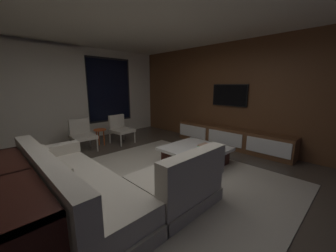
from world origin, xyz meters
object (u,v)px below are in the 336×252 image
accent_chair_by_curtain (82,133)px  mounted_tv (229,95)px  book_stack_on_coffee_table (205,146)px  media_console (230,138)px  accent_chair_near_window (120,127)px  console_table_behind_couch (14,203)px  coffee_table (195,155)px  side_stool (100,132)px  sectional_couch (104,187)px

accent_chair_by_curtain → mounted_tv: bearing=-37.1°
book_stack_on_coffee_table → media_console: (1.47, 0.22, -0.15)m
book_stack_on_coffee_table → accent_chair_near_window: (-0.34, 2.65, 0.03)m
mounted_tv → book_stack_on_coffee_table: bearing=-165.6°
book_stack_on_coffee_table → console_table_behind_couch: (-3.04, 0.25, 0.01)m
mounted_tv → coffee_table: bearing=-171.6°
console_table_behind_couch → side_stool: bearing=49.4°
media_console → mounted_tv: mounted_tv is taller
sectional_couch → side_stool: 2.89m
book_stack_on_coffee_table → accent_chair_by_curtain: accent_chair_by_curtain is taller
accent_chair_by_curtain → side_stool: (0.48, 0.02, -0.06)m
media_console → mounted_tv: bearing=47.5°
book_stack_on_coffee_table → console_table_behind_couch: 3.05m
media_console → mounted_tv: 1.13m
accent_chair_by_curtain → media_console: accent_chair_by_curtain is taller
book_stack_on_coffee_table → sectional_couch: bearing=176.9°
book_stack_on_coffee_table → accent_chair_near_window: 2.67m
accent_chair_by_curtain → side_stool: size_ratio=1.70×
media_console → side_stool: bearing=133.4°
sectional_couch → media_console: size_ratio=0.81×
sectional_couch → side_stool: (1.22, 2.62, 0.08)m
sectional_couch → accent_chair_near_window: sectional_couch is taller
coffee_table → accent_chair_near_window: (-0.26, 2.48, 0.25)m
accent_chair_near_window → side_stool: bearing=171.8°
accent_chair_near_window → mounted_tv: 3.12m
sectional_couch → mounted_tv: (3.77, 0.31, 1.06)m
coffee_table → console_table_behind_couch: 2.97m
accent_chair_by_curtain → mounted_tv: (3.03, -2.29, 0.92)m
coffee_table → side_stool: side_stool is taller
accent_chair_near_window → mounted_tv: mounted_tv is taller
accent_chair_by_curtain → mounted_tv: size_ratio=0.80×
accent_chair_near_window → accent_chair_by_curtain: (-1.04, 0.06, 0.00)m
accent_chair_by_curtain → mounted_tv: mounted_tv is taller
coffee_table → console_table_behind_couch: size_ratio=0.55×
side_stool → console_table_behind_couch: (-2.13, -2.49, 0.04)m
coffee_table → book_stack_on_coffee_table: size_ratio=4.24×
sectional_couch → console_table_behind_couch: sectional_couch is taller
accent_chair_near_window → media_console: size_ratio=0.25×
side_stool → mounted_tv: size_ratio=0.47×
mounted_tv → console_table_behind_couch: (-4.69, -0.18, -0.94)m
coffee_table → accent_chair_near_window: 2.51m
coffee_table → console_table_behind_couch: console_table_behind_couch is taller
sectional_couch → media_console: 3.59m
accent_chair_near_window → coffee_table: bearing=-84.1°
accent_chair_near_window → side_stool: (-0.57, 0.08, -0.06)m
book_stack_on_coffee_table → side_stool: side_stool is taller
coffee_table → console_table_behind_couch: bearing=178.5°
accent_chair_by_curtain → console_table_behind_couch: bearing=-123.9°
sectional_couch → book_stack_on_coffee_table: (2.12, -0.11, 0.12)m
book_stack_on_coffee_table → mounted_tv: size_ratio=0.28×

